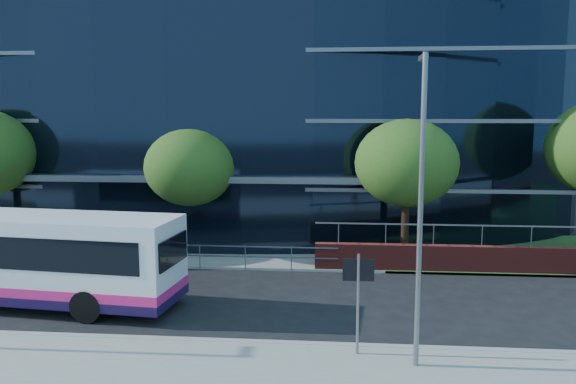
# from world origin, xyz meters

# --- Properties ---
(ground) EXTENTS (200.00, 200.00, 0.00)m
(ground) POSITION_xyz_m (0.00, 0.00, 0.00)
(ground) COLOR black
(ground) RESTS_ON ground
(kerb) EXTENTS (80.00, 0.25, 0.16)m
(kerb) POSITION_xyz_m (0.00, -1.00, 0.08)
(kerb) COLOR gray
(kerb) RESTS_ON ground
(yellow_line_outer) EXTENTS (80.00, 0.08, 0.01)m
(yellow_line_outer) POSITION_xyz_m (0.00, -0.80, 0.01)
(yellow_line_outer) COLOR gold
(yellow_line_outer) RESTS_ON ground
(yellow_line_inner) EXTENTS (80.00, 0.08, 0.01)m
(yellow_line_inner) POSITION_xyz_m (0.00, -0.65, 0.01)
(yellow_line_inner) COLOR gold
(yellow_line_inner) RESTS_ON ground
(far_forecourt) EXTENTS (50.00, 8.00, 0.10)m
(far_forecourt) POSITION_xyz_m (-6.00, 11.00, 0.05)
(far_forecourt) COLOR gray
(far_forecourt) RESTS_ON ground
(glass_office) EXTENTS (44.00, 23.10, 16.00)m
(glass_office) POSITION_xyz_m (-4.00, 20.85, 8.00)
(glass_office) COLOR black
(glass_office) RESTS_ON ground
(guard_railings) EXTENTS (24.00, 0.05, 1.10)m
(guard_railings) POSITION_xyz_m (-8.00, 7.00, 0.82)
(guard_railings) COLOR slate
(guard_railings) RESTS_ON ground
(apartment_block) EXTENTS (60.00, 42.00, 30.00)m
(apartment_block) POSITION_xyz_m (32.00, 57.21, 11.11)
(apartment_block) COLOR #2D511E
(apartment_block) RESTS_ON ground
(street_sign) EXTENTS (0.85, 0.09, 2.80)m
(street_sign) POSITION_xyz_m (4.50, -1.59, 2.15)
(street_sign) COLOR slate
(street_sign) RESTS_ON pavement_near
(tree_far_b) EXTENTS (4.29, 4.29, 6.05)m
(tree_far_b) POSITION_xyz_m (-3.00, 9.50, 4.21)
(tree_far_b) COLOR black
(tree_far_b) RESTS_ON ground
(tree_far_c) EXTENTS (4.62, 4.62, 6.51)m
(tree_far_c) POSITION_xyz_m (7.00, 9.00, 4.54)
(tree_far_c) COLOR black
(tree_far_c) RESTS_ON ground
(tree_dist_e) EXTENTS (4.62, 4.62, 6.51)m
(tree_dist_e) POSITION_xyz_m (24.00, 40.00, 4.54)
(tree_dist_e) COLOR black
(tree_dist_e) RESTS_ON ground
(streetlight_east) EXTENTS (0.15, 0.77, 8.00)m
(streetlight_east) POSITION_xyz_m (6.00, -2.17, 4.44)
(streetlight_east) COLOR slate
(streetlight_east) RESTS_ON pavement_near
(city_bus) EXTENTS (12.09, 3.94, 3.21)m
(city_bus) POSITION_xyz_m (-7.26, 1.95, 1.70)
(city_bus) COLOR silver
(city_bus) RESTS_ON ground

